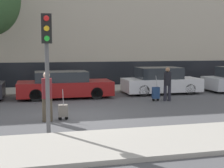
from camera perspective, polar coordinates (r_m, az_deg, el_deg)
name	(u,v)px	position (r m, az deg, el deg)	size (l,w,h in m)	color
ground_plane	(79,116)	(11.59, -6.06, -5.88)	(80.00, 80.00, 0.00)	#4C4C4F
sidewalk_near	(99,145)	(8.00, -2.40, -11.12)	(28.00, 2.50, 0.12)	#A39E93
sidewalk_far	(63,90)	(18.45, -8.97, -1.11)	(28.00, 3.00, 0.12)	#A39E93
building_facade	(57,5)	(21.93, -10.01, 13.96)	(28.00, 2.58, 10.75)	#B7AD99
parked_car_1	(64,85)	(15.86, -8.72, -0.24)	(4.68, 1.85, 1.34)	maroon
parked_car_2	(161,81)	(17.37, 8.89, 0.46)	(4.23, 1.76, 1.45)	silver
pedestrian_left	(47,93)	(10.78, -11.81, -1.70)	(0.35, 0.34, 1.70)	#4C4233
trolley_left	(63,111)	(11.02, -8.94, -4.85)	(0.34, 0.29, 1.08)	slate
pedestrian_right	(167,82)	(14.97, 10.11, 0.36)	(0.35, 0.34, 1.60)	#23232D
trolley_right	(156,93)	(14.92, 8.01, -1.61)	(0.34, 0.29, 1.20)	navy
traffic_light	(47,50)	(8.87, -11.83, 6.16)	(0.28, 0.47, 3.42)	#515154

